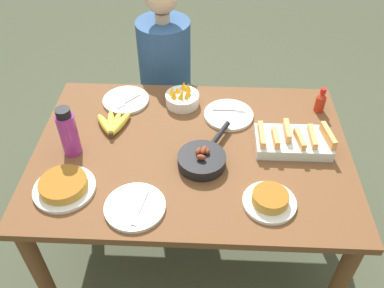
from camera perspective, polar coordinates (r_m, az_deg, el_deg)
ground_plane at (r=2.37m, az=-0.00°, el=-13.38°), size 14.00×14.00×0.00m
dining_table at (r=1.89m, az=-0.00°, el=-2.79°), size 1.41×0.98×0.72m
banana_bunch at (r=1.96m, az=-11.04°, el=2.75°), size 0.18×0.20×0.04m
melon_tray at (r=1.87m, az=13.98°, el=0.42°), size 0.34×0.19×0.10m
skillet at (r=1.74m, az=1.48°, el=-2.11°), size 0.23×0.35×0.08m
frittata_plate_center at (r=1.72m, az=-17.55°, el=-5.66°), size 0.25×0.25×0.05m
frittata_plate_side at (r=1.62m, az=10.87°, el=-7.72°), size 0.21×0.21×0.06m
empty_plate_near_front at (r=2.11m, az=-9.25°, el=6.09°), size 0.23×0.23×0.02m
empty_plate_far_left at (r=2.00m, az=5.16°, el=4.10°), size 0.24×0.24×0.02m
empty_plate_far_right at (r=1.60m, az=-8.00°, el=-8.75°), size 0.24×0.24×0.02m
fruit_bowl_mango at (r=2.05m, az=-1.39°, el=6.51°), size 0.17×0.17×0.11m
water_bottle at (r=1.81m, az=-16.95°, el=1.54°), size 0.08×0.08×0.24m
hot_sauce_bottle at (r=2.10m, az=17.61°, el=5.75°), size 0.05×0.05×0.13m
person_figure at (r=2.54m, az=-3.63°, el=7.26°), size 0.33×0.33×1.20m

